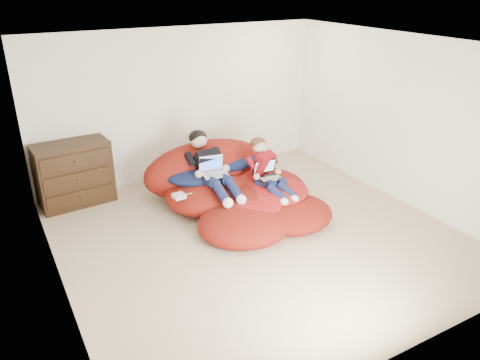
# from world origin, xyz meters

# --- Properties ---
(room_shell) EXTENTS (5.10, 5.10, 2.77)m
(room_shell) POSITION_xyz_m (0.00, 0.00, 0.22)
(room_shell) COLOR tan
(room_shell) RESTS_ON ground
(dresser) EXTENTS (1.12, 0.64, 0.97)m
(dresser) POSITION_xyz_m (-1.90, 2.21, 0.48)
(dresser) COLOR #301D0D
(dresser) RESTS_ON ground
(beanbag_pile) EXTENTS (2.34, 2.51, 0.94)m
(beanbag_pile) POSITION_xyz_m (0.17, 0.93, 0.27)
(beanbag_pile) COLOR maroon
(beanbag_pile) RESTS_ON ground
(cream_pillow) EXTENTS (0.46, 0.29, 0.29)m
(cream_pillow) POSITION_xyz_m (-0.36, 1.70, 0.62)
(cream_pillow) COLOR silver
(cream_pillow) RESTS_ON beanbag_pile
(older_boy) EXTENTS (0.37, 1.36, 0.77)m
(older_boy) POSITION_xyz_m (-0.16, 1.11, 0.69)
(older_boy) COLOR black
(older_boy) RESTS_ON beanbag_pile
(younger_boy) EXTENTS (0.41, 1.02, 0.74)m
(younger_boy) POSITION_xyz_m (0.55, 0.66, 0.64)
(younger_boy) COLOR #A00E14
(younger_boy) RESTS_ON beanbag_pile
(laptop_white) EXTENTS (0.39, 0.34, 0.26)m
(laptop_white) POSITION_xyz_m (-0.16, 0.97, 0.65)
(laptop_white) COLOR silver
(laptop_white) RESTS_ON older_boy
(laptop_black) EXTENTS (0.38, 0.37, 0.25)m
(laptop_black) POSITION_xyz_m (0.55, 0.63, 0.57)
(laptop_black) COLOR black
(laptop_black) RESTS_ON younger_boy
(power_adapter) EXTENTS (0.17, 0.17, 0.06)m
(power_adapter) POSITION_xyz_m (-0.77, 0.84, 0.42)
(power_adapter) COLOR silver
(power_adapter) RESTS_ON beanbag_pile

